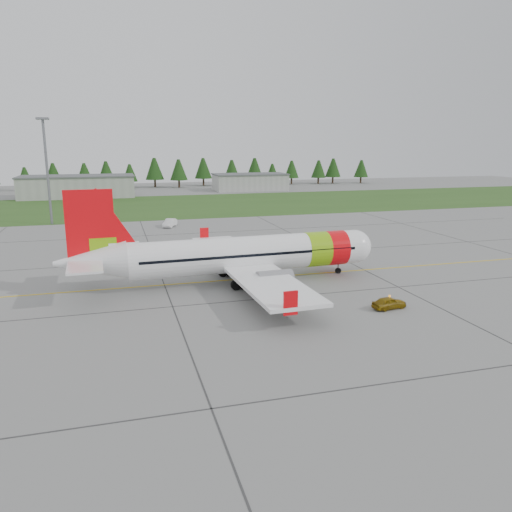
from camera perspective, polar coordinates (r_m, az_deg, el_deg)
name	(u,v)px	position (r m, az deg, el deg)	size (l,w,h in m)	color
ground	(315,294)	(53.36, 6.75, -4.37)	(320.00, 320.00, 0.00)	gray
aircraft	(241,255)	(56.96, -1.68, 0.14)	(36.64, 33.70, 11.10)	white
follow_me_car	(390,292)	(49.71, 15.05, -3.94)	(1.39, 1.18, 3.46)	#E9B20C
service_van	(170,215)	(96.78, -9.86, 4.67)	(1.62, 1.53, 4.65)	white
grass_strip	(194,205)	(131.43, -7.13, 5.84)	(320.00, 50.00, 0.03)	#30561E
taxi_guideline	(289,275)	(60.52, 3.85, -2.23)	(120.00, 0.25, 0.02)	gold
hangar_west	(78,187)	(157.81, -19.70, 7.43)	(32.00, 14.00, 6.00)	#A8A8A3
hangar_east	(250,182)	(171.47, -0.69, 8.40)	(24.00, 12.00, 5.20)	#A8A8A3
floodlight_mast	(47,173)	(105.83, -22.73, 8.74)	(0.50, 0.50, 20.00)	slate
treeline	(169,173)	(186.35, -9.88, 9.31)	(160.00, 8.00, 10.00)	#1C3F14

